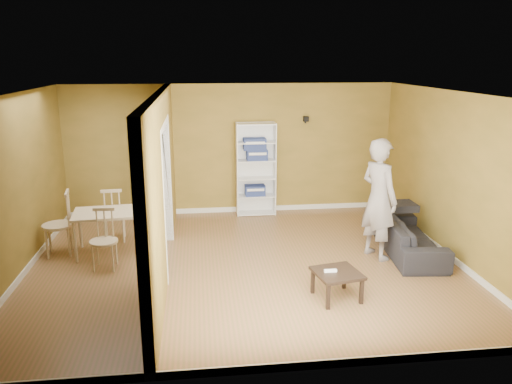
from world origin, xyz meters
TOP-DOWN VIEW (x-y plane):
  - room_shell at (0.00, 0.00)m, footprint 6.50×6.50m
  - partition at (-1.20, 0.00)m, footprint 0.22×5.50m
  - wall_speaker at (1.50, 2.69)m, footprint 0.10×0.10m
  - sofa at (2.70, 0.17)m, footprint 1.98×1.01m
  - person at (2.11, 0.09)m, footprint 1.00×0.91m
  - bookshelf at (0.48, 2.60)m, footprint 0.78×0.34m
  - paper_box_navy_a at (0.46, 2.56)m, footprint 0.40×0.26m
  - paper_box_navy_b at (0.50, 2.56)m, footprint 0.41×0.26m
  - paper_box_navy_c at (0.45, 2.56)m, footprint 0.44×0.29m
  - coffee_table at (1.10, -1.25)m, footprint 0.57×0.57m
  - game_controller at (1.01, -1.24)m, footprint 0.17×0.04m
  - dining_table at (-2.11, 0.77)m, footprint 1.12×0.74m
  - chair_left at (-2.93, 0.77)m, footprint 0.54×0.54m
  - chair_near at (-2.11, 0.12)m, footprint 0.44×0.44m
  - chair_far at (-2.14, 1.33)m, footprint 0.48×0.48m

SIDE VIEW (x-z plane):
  - coffee_table at x=1.10m, z-range 0.13..0.51m
  - sofa at x=2.70m, z-range 0.00..0.73m
  - game_controller at x=1.01m, z-range 0.38..0.41m
  - chair_near at x=-2.11m, z-range 0.00..0.91m
  - chair_far at x=-2.14m, z-range 0.00..0.96m
  - paper_box_navy_a at x=0.46m, z-range 0.39..0.60m
  - chair_left at x=-2.93m, z-range 0.00..1.05m
  - dining_table at x=-2.11m, z-range 0.27..0.97m
  - bookshelf at x=0.48m, z-range 0.00..1.86m
  - person at x=2.11m, z-range 0.00..2.25m
  - paper_box_navy_b at x=0.50m, z-range 1.12..1.33m
  - room_shell at x=0.00m, z-range -1.95..4.55m
  - partition at x=-1.20m, z-range 0.00..2.60m
  - paper_box_navy_c at x=0.45m, z-range 1.35..1.57m
  - wall_speaker at x=1.50m, z-range 1.85..1.95m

